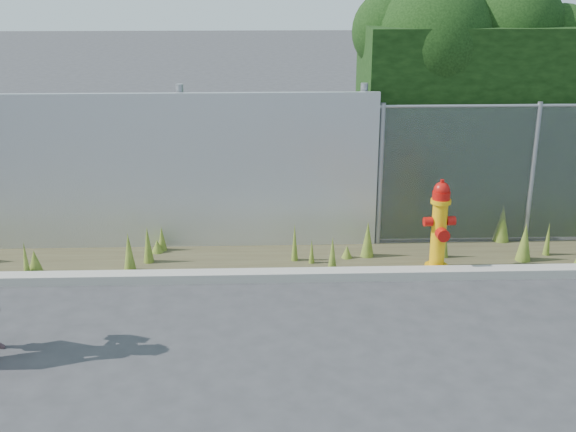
% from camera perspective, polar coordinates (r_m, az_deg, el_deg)
% --- Properties ---
extents(ground, '(80.00, 80.00, 0.00)m').
position_cam_1_polar(ground, '(7.68, 2.65, -10.50)').
color(ground, '#323235').
rests_on(ground, ground).
extents(curb, '(16.00, 0.22, 0.12)m').
position_cam_1_polar(curb, '(9.26, 1.77, -4.67)').
color(curb, '#A19C91').
rests_on(curb, ground).
extents(weed_strip, '(16.00, 1.35, 0.55)m').
position_cam_1_polar(weed_strip, '(9.95, 7.87, -2.61)').
color(weed_strip, '#423C26').
rests_on(weed_strip, ground).
extents(corrugated_fence, '(8.50, 0.21, 2.30)m').
position_cam_1_polar(corrugated_fence, '(10.37, -16.84, 3.25)').
color(corrugated_fence, '#B3B6BB').
rests_on(corrugated_fence, ground).
extents(fire_hydrant, '(0.41, 0.37, 1.23)m').
position_cam_1_polar(fire_hydrant, '(9.55, 11.86, -0.85)').
color(fire_hydrant, '#EBA80C').
rests_on(fire_hydrant, ground).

